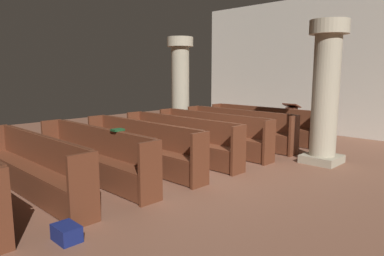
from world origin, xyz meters
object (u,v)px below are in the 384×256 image
at_px(pillar_aisle_side, 326,90).
at_px(pillar_far_side, 180,84).
at_px(pew_row_1, 238,127).
at_px(lectern, 291,123).
at_px(pew_row_5, 94,153).
at_px(pew_row_6, 33,164).
at_px(pew_row_2, 212,132).
at_px(pew_row_4, 142,144).
at_px(hymn_book, 118,130).
at_px(kneeler_box_navy, 67,233).
at_px(pew_row_0, 261,123).
at_px(pew_row_3, 180,137).

height_order(pillar_aisle_side, pillar_far_side, same).
xyz_separation_m(pew_row_1, lectern, (0.45, 2.13, -0.07)).
distance_m(pew_row_5, pillar_aisle_side, 5.10).
relative_size(pew_row_6, pillar_far_side, 1.11).
relative_size(pew_row_2, pew_row_4, 1.00).
xyz_separation_m(pew_row_5, pew_row_6, (0.00, -1.13, 0.00)).
bearing_deg(pillar_aisle_side, pew_row_5, -120.51).
bearing_deg(hymn_book, pillar_aisle_side, 64.21).
height_order(pillar_far_side, lectern, pillar_far_side).
bearing_deg(pew_row_5, lectern, 86.14).
relative_size(pew_row_2, kneeler_box_navy, 9.73).
xyz_separation_m(pew_row_0, pillar_aisle_side, (2.53, -1.34, 1.11)).
relative_size(pew_row_6, kneeler_box_navy, 9.73).
height_order(pew_row_3, pew_row_6, same).
bearing_deg(pew_row_6, pew_row_3, 90.00).
xyz_separation_m(pew_row_0, pew_row_6, (0.00, -6.75, 0.00)).
distance_m(pillar_far_side, hymn_book, 5.42).
relative_size(pew_row_3, kneeler_box_navy, 9.73).
bearing_deg(pillar_aisle_side, pew_row_6, -115.02).
xyz_separation_m(pew_row_1, pew_row_3, (0.00, -2.25, 0.00)).
height_order(pew_row_6, pillar_far_side, pillar_far_side).
bearing_deg(pillar_far_side, kneeler_box_navy, -54.36).
xyz_separation_m(pew_row_0, lectern, (0.45, 1.01, -0.07)).
distance_m(pew_row_2, pew_row_5, 3.38).
distance_m(pew_row_3, hymn_book, 2.19).
height_order(pew_row_4, pew_row_5, same).
bearing_deg(pew_row_1, pew_row_5, -90.00).
bearing_deg(lectern, pew_row_3, -95.83).
relative_size(hymn_book, kneeler_box_navy, 0.59).
bearing_deg(pew_row_4, pew_row_2, 90.00).
bearing_deg(pew_row_6, kneeler_box_navy, -11.75).
relative_size(pew_row_3, pew_row_4, 1.00).
height_order(pew_row_3, pillar_aisle_side, pillar_aisle_side).
distance_m(pew_row_0, hymn_book, 5.49).
bearing_deg(lectern, pew_row_5, -93.86).
bearing_deg(pillar_aisle_side, pew_row_1, 175.11).
xyz_separation_m(pew_row_3, pew_row_4, (0.00, -1.13, 0.00)).
relative_size(pew_row_0, kneeler_box_navy, 9.73).
bearing_deg(pew_row_5, hymn_book, 18.63).
xyz_separation_m(pew_row_0, pew_row_5, (0.00, -5.63, 0.00)).
height_order(pillar_aisle_side, lectern, pillar_aisle_side).
relative_size(pew_row_6, lectern, 3.23).
bearing_deg(pew_row_2, lectern, 82.18).
bearing_deg(pew_row_1, pew_row_4, -90.00).
bearing_deg(pew_row_5, pew_row_2, 90.00).
bearing_deg(hymn_book, pew_row_2, 99.65).
relative_size(lectern, kneeler_box_navy, 3.01).
bearing_deg(pew_row_4, pillar_far_side, 125.13).
height_order(hymn_book, kneeler_box_navy, hymn_book).
distance_m(pew_row_3, pew_row_5, 2.25).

